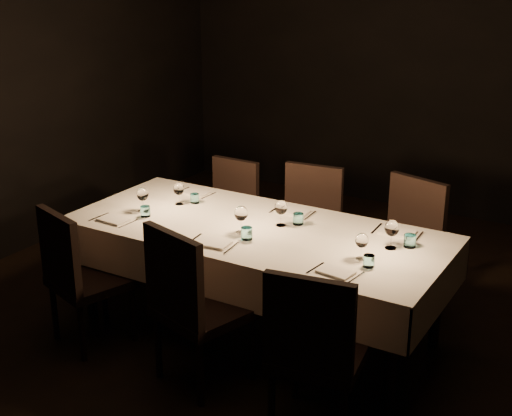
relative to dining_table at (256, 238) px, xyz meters
The scene contains 14 objects.
room 0.81m from the dining_table, ahead, with size 5.01×6.01×3.01m.
dining_table is the anchor object (origin of this frame).
chair_near_left 1.18m from the dining_table, 140.45° to the right, with size 0.58×0.58×0.95m.
place_setting_near_left 0.88m from the dining_table, 165.54° to the right, with size 0.31×0.39×0.17m.
chair_near_center 0.76m from the dining_table, 89.34° to the right, with size 0.60×0.60×1.02m.
place_setting_near_center 0.26m from the dining_table, 99.15° to the right, with size 0.33×0.40×0.18m.
chair_near_right 1.18m from the dining_table, 44.29° to the right, with size 0.54×0.54×0.98m.
place_setting_near_right 0.84m from the dining_table, 15.24° to the right, with size 0.30×0.39×0.16m.
chair_far_left 1.15m from the dining_table, 131.86° to the left, with size 0.44×0.44×0.89m.
place_setting_far_left 0.75m from the dining_table, 162.95° to the left, with size 0.29×0.39×0.16m.
chair_far_center 0.83m from the dining_table, 91.63° to the left, with size 0.50×0.50×0.95m.
place_setting_far_center 0.29m from the dining_table, 59.93° to the left, with size 0.32×0.40×0.18m.
chair_far_right 1.13m from the dining_table, 48.10° to the left, with size 0.58×0.58×0.97m.
place_setting_far_right 0.93m from the dining_table, 13.68° to the left, with size 0.34×0.41×0.19m.
Camera 1 is at (2.23, -3.76, 2.46)m, focal length 50.00 mm.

